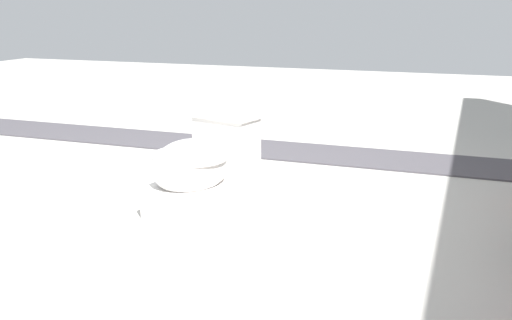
{
  "coord_description": "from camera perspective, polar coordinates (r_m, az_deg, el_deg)",
  "views": [
    {
      "loc": [
        2.87,
        1.55,
        1.07
      ],
      "look_at": [
        0.1,
        0.54,
        0.3
      ],
      "focal_mm": 42.0,
      "sensor_mm": 36.0,
      "label": 1
    }
  ],
  "objects": [
    {
      "name": "toilet",
      "position": [
        3.17,
        -5.14,
        -0.93
      ],
      "size": [
        0.7,
        0.52,
        0.52
      ],
      "rotation": [
        0.0,
        0.0,
        -0.25
      ],
      "color": "white",
      "rests_on": "ground"
    },
    {
      "name": "gravel_strip",
      "position": [
        4.41,
        5.65,
        0.64
      ],
      "size": [
        0.56,
        8.0,
        0.01
      ],
      "primitive_type": "cube",
      "color": "#423F44",
      "rests_on": "ground"
    },
    {
      "name": "ground_plane",
      "position": [
        3.43,
        -7.97,
        -3.66
      ],
      "size": [
        14.0,
        14.0,
        0.0
      ],
      "primitive_type": "plane",
      "color": "#A8A59E"
    }
  ]
}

